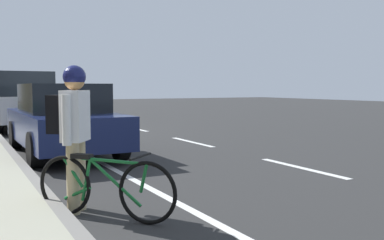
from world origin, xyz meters
name	(u,v)px	position (x,y,z in m)	size (l,w,h in m)	color
ground	(47,132)	(0.00, 0.00, 0.00)	(70.14, 70.14, 0.00)	#2C2C2C
lane_stripe_centre	(135,129)	(-2.93, 0.18, 0.00)	(0.14, 44.20, 0.01)	white
lane_stripe_bike_edge	(44,132)	(0.09, 0.00, 0.00)	(0.12, 43.84, 0.01)	white
parked_suv_grey_second	(4,95)	(0.38, -9.70, 1.03)	(2.15, 4.79, 1.99)	slate
parked_pickup_silver_mid	(19,103)	(0.63, -1.67, 0.90)	(2.32, 5.42, 1.95)	#B7BABF
parked_sedan_dark_blue_far	(63,120)	(0.50, 4.92, 0.75)	(1.88, 4.42, 1.52)	navy
bicycle_at_curb	(104,187)	(1.09, 9.88, 0.36)	(1.18, 1.32, 0.74)	black
cyclist_with_backpack	(73,123)	(1.32, 9.42, 1.04)	(0.53, 0.55, 1.70)	#C6B284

